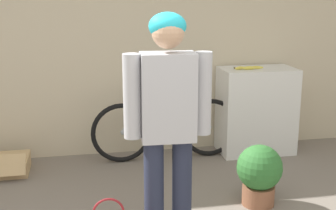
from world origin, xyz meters
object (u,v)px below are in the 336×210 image
(banana, at_px, (248,68))
(potted_plant, at_px, (259,172))
(person, at_px, (168,112))
(cardboard_box, at_px, (5,165))
(bicycle, at_px, (167,128))

(banana, distance_m, potted_plant, 1.44)
(banana, xyz_separation_m, potted_plant, (-0.33, -1.22, -0.68))
(person, bearing_deg, cardboard_box, 132.62)
(person, bearing_deg, bicycle, 82.38)
(bicycle, xyz_separation_m, cardboard_box, (-1.67, -0.08, -0.26))
(person, height_order, bicycle, person)
(banana, relative_size, cardboard_box, 0.70)
(person, distance_m, bicycle, 1.85)
(person, height_order, cardboard_box, person)
(cardboard_box, relative_size, potted_plant, 0.90)
(banana, bearing_deg, person, -125.52)
(cardboard_box, distance_m, potted_plant, 2.52)
(person, height_order, banana, person)
(person, relative_size, banana, 4.99)
(bicycle, distance_m, banana, 1.09)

